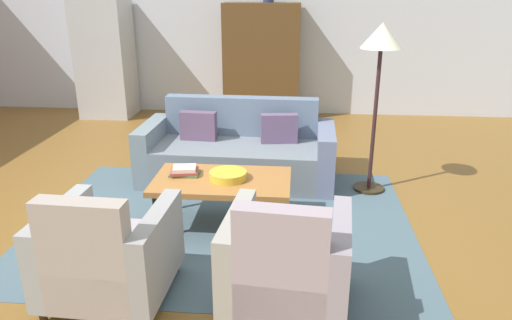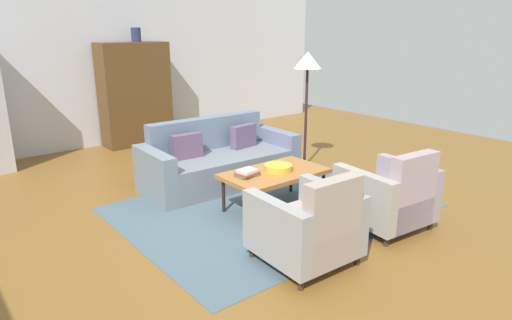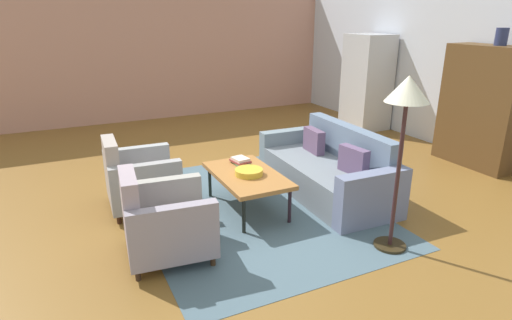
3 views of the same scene
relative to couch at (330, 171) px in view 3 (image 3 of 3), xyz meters
The scene contains 14 objects.
ground_plane 1.23m from the couch, 103.99° to the right, with size 11.59×11.59×0.00m, color brown.
wall_back 3.23m from the couch, 95.47° to the left, with size 9.66×0.12×2.80m, color silver.
wall_left 5.37m from the couch, 167.23° to the right, with size 0.12×8.36×2.80m, color tan.
area_rug 1.17m from the couch, 90.13° to the right, with size 3.40×2.60×0.01m, color #495F6B.
couch is the anchor object (origin of this frame).
coffee_table 1.19m from the couch, 90.12° to the right, with size 1.20×0.70×0.46m.
armchair_left 2.43m from the couch, 104.43° to the right, with size 0.83×0.83×0.88m.
armchair_right 2.43m from the couch, 75.90° to the right, with size 0.87×0.87×0.88m.
fruit_bowl 1.20m from the couch, 87.45° to the right, with size 0.33×0.33×0.07m, color gold.
book_stack 1.19m from the couch, 107.31° to the right, with size 0.27×0.22×0.08m.
cabinet 2.74m from the couch, 88.72° to the left, with size 1.20×0.51×1.80m.
vase_tall 3.13m from the couch, 86.58° to the left, with size 0.17×0.17×0.24m, color navy.
refrigerator 3.62m from the couch, 133.85° to the left, with size 0.80×0.73×1.85m.
floor_lamp 1.85m from the couch, ahead, with size 0.40×0.40×1.72m.
Camera 3 is at (4.53, -1.94, 2.24)m, focal length 29.81 mm.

